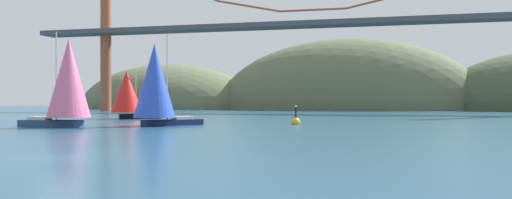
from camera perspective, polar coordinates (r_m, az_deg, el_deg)
The scene contains 8 objects.
ground_plane at distance 29.11m, azimuth -21.22°, elevation -6.18°, with size 360.00×360.00×0.00m, color navy.
headland_center at distance 158.95m, azimuth 10.27°, elevation -1.11°, with size 83.10×44.00×43.90m, color #5B6647.
headland_left at distance 174.06m, azimuth -9.83°, elevation -1.01°, with size 62.64×44.00×30.05m, color #5B6647.
suspension_bridge at distance 121.07m, azimuth 6.45°, elevation 8.73°, with size 145.88×6.00×44.00m.
sailboat_blue_spinnaker at distance 60.44m, azimuth -11.33°, elevation 1.90°, with size 7.96×8.88×11.00m.
sailboat_red_spinnaker at distance 83.19m, azimuth -14.37°, elevation 0.74°, with size 8.51×7.04×8.00m.
sailboat_pink_spinnaker at distance 60.67m, azimuth -20.58°, elevation 2.03°, with size 8.46×4.93×10.82m.
channel_buoy at distance 62.72m, azimuth 4.54°, elevation -2.51°, with size 1.10×1.10×2.64m.
Camera 1 is at (16.93, -23.47, 3.15)m, focal length 35.28 mm.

